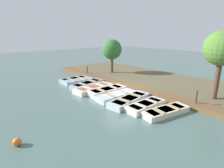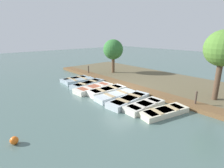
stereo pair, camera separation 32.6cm
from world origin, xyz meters
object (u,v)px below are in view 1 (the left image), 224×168
(mooring_post_near, at_px, (87,71))
(rowboat_0, at_px, (74,79))
(rowboat_4, at_px, (107,91))
(rowboat_8, at_px, (166,111))
(rowboat_3, at_px, (94,88))
(park_tree_far_left, at_px, (112,50))
(rowboat_7, at_px, (145,105))
(rowboat_6, at_px, (129,100))
(rowboat_2, at_px, (87,84))
(park_tree_left, at_px, (222,49))
(rowboat_1, at_px, (79,81))
(rowboat_5, at_px, (117,96))
(buoy, at_px, (17,142))
(mooring_post_far, at_px, (196,99))

(mooring_post_near, bearing_deg, rowboat_0, 24.92)
(rowboat_4, distance_m, rowboat_8, 5.17)
(rowboat_3, relative_size, rowboat_8, 1.06)
(rowboat_0, height_order, park_tree_far_left, park_tree_far_left)
(rowboat_7, distance_m, park_tree_far_left, 10.39)
(rowboat_3, xyz_separation_m, rowboat_4, (-0.39, 1.22, 0.00))
(rowboat_6, height_order, rowboat_8, rowboat_6)
(rowboat_2, xyz_separation_m, rowboat_7, (0.06, 6.49, -0.00))
(rowboat_4, height_order, park_tree_left, park_tree_left)
(rowboat_1, bearing_deg, mooring_post_near, -130.02)
(rowboat_5, height_order, rowboat_7, rowboat_7)
(rowboat_3, height_order, rowboat_5, rowboat_3)
(rowboat_1, relative_size, rowboat_3, 0.84)
(rowboat_5, distance_m, mooring_post_near, 7.89)
(mooring_post_near, distance_m, park_tree_far_left, 3.64)
(rowboat_2, distance_m, rowboat_7, 6.49)
(rowboat_6, xyz_separation_m, mooring_post_near, (-2.57, -8.69, 0.37))
(mooring_post_near, bearing_deg, park_tree_left, 99.12)
(rowboat_7, relative_size, rowboat_8, 0.91)
(rowboat_5, relative_size, buoy, 9.31)
(buoy, bearing_deg, rowboat_3, -151.08)
(mooring_post_near, relative_size, park_tree_left, 0.23)
(rowboat_4, height_order, rowboat_7, rowboat_4)
(rowboat_4, distance_m, rowboat_6, 2.57)
(rowboat_0, height_order, park_tree_left, park_tree_left)
(rowboat_0, height_order, rowboat_2, rowboat_2)
(rowboat_3, distance_m, park_tree_far_left, 6.93)
(rowboat_3, bearing_deg, park_tree_left, 119.08)
(rowboat_6, distance_m, park_tree_left, 6.84)
(rowboat_0, xyz_separation_m, rowboat_5, (0.20, 6.33, 0.02))
(rowboat_0, height_order, buoy, rowboat_0)
(rowboat_4, bearing_deg, park_tree_far_left, -131.97)
(buoy, bearing_deg, rowboat_6, 179.92)
(mooring_post_far, bearing_deg, rowboat_8, -18.13)
(rowboat_8, height_order, mooring_post_far, mooring_post_far)
(rowboat_4, height_order, rowboat_8, rowboat_4)
(rowboat_3, distance_m, rowboat_6, 3.79)
(rowboat_5, height_order, rowboat_8, rowboat_5)
(rowboat_1, xyz_separation_m, park_tree_left, (-4.48, 10.27, 3.40))
(mooring_post_near, bearing_deg, rowboat_8, 78.48)
(rowboat_2, relative_size, rowboat_5, 1.06)
(rowboat_0, relative_size, park_tree_far_left, 0.70)
(rowboat_5, height_order, mooring_post_far, mooring_post_far)
(rowboat_4, relative_size, rowboat_8, 1.01)
(rowboat_7, distance_m, mooring_post_far, 3.27)
(rowboat_0, bearing_deg, rowboat_3, 84.04)
(rowboat_0, distance_m, rowboat_2, 2.41)
(rowboat_8, xyz_separation_m, park_tree_far_left, (-4.85, -9.97, 2.64))
(rowboat_0, height_order, rowboat_8, rowboat_0)
(rowboat_0, height_order, rowboat_1, rowboat_1)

